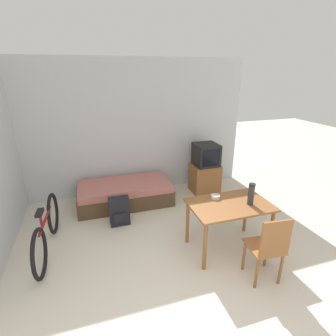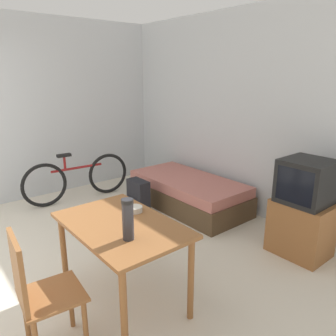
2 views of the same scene
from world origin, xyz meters
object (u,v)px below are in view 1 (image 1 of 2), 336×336
wooden_chair (269,247)px  thermos_flask (251,193)px  tv (205,169)px  bicycle (47,230)px  dining_table (229,210)px  mate_bowl (215,197)px  backpack (119,211)px  daybed (125,193)px

wooden_chair → thermos_flask: 0.75m
tv → bicycle: tv is taller
dining_table → thermos_flask: (0.26, -0.09, 0.26)m
tv → wooden_chair: 2.63m
wooden_chair → mate_bowl: (-0.24, 0.93, 0.24)m
wooden_chair → bicycle: 2.97m
thermos_flask → backpack: 2.15m
wooden_chair → bicycle: wooden_chair is taller
tv → thermos_flask: (-0.27, -1.97, 0.39)m
thermos_flask → wooden_chair: bearing=-102.1°
thermos_flask → bicycle: bearing=163.3°
bicycle → mate_bowl: 2.44m
daybed → dining_table: bearing=-57.0°
tv → dining_table: bearing=-105.6°
tv → thermos_flask: tv is taller
wooden_chair → bicycle: (-2.59, 1.45, -0.18)m
dining_table → mate_bowl: (-0.12, 0.21, 0.12)m
backpack → daybed: bearing=74.4°
dining_table → daybed: bearing=123.0°
daybed → backpack: bearing=-105.6°
thermos_flask → mate_bowl: (-0.37, 0.30, -0.14)m
daybed → thermos_flask: size_ratio=5.80×
wooden_chair → thermos_flask: size_ratio=3.01×
wooden_chair → backpack: size_ratio=1.86×
dining_table → backpack: 1.83m
daybed → tv: bearing=1.4°
thermos_flask → mate_bowl: bearing=141.0°
daybed → wooden_chair: bearing=-62.8°
tv → daybed: bearing=-178.6°
bicycle → thermos_flask: bearing=-16.7°
bicycle → backpack: 1.14m
tv → bicycle: (-2.99, -1.16, -0.17)m
tv → dining_table: 1.96m
bicycle → thermos_flask: thermos_flask is taller
mate_bowl → dining_table: bearing=-60.5°
bicycle → backpack: bearing=19.8°
thermos_flask → mate_bowl: 0.50m
dining_table → thermos_flask: bearing=-20.2°
mate_bowl → backpack: size_ratio=0.27×
tv → backpack: size_ratio=2.10×
daybed → bicycle: bearing=-138.8°
mate_bowl → backpack: bearing=144.9°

